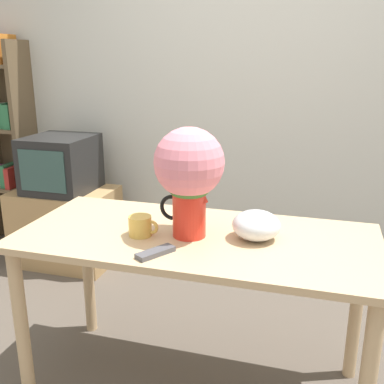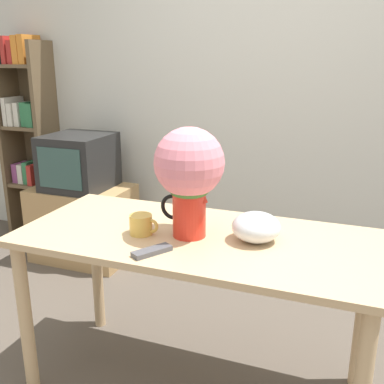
% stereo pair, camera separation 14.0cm
% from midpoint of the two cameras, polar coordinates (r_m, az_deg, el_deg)
% --- Properties ---
extents(wall_back, '(8.00, 0.05, 2.60)m').
position_cam_midpoint_polar(wall_back, '(3.26, 11.83, 12.71)').
color(wall_back, silver).
rests_on(wall_back, ground_plane).
extents(table, '(1.53, 0.71, 0.78)m').
position_cam_midpoint_polar(table, '(1.97, 2.58, -8.50)').
color(table, tan).
rests_on(table, ground_plane).
extents(flower_vase, '(0.29, 0.29, 0.46)m').
position_cam_midpoint_polar(flower_vase, '(1.83, 1.82, 2.60)').
color(flower_vase, red).
rests_on(flower_vase, table).
extents(coffee_mug, '(0.13, 0.10, 0.09)m').
position_cam_midpoint_polar(coffee_mug, '(1.93, -4.37, -4.17)').
color(coffee_mug, gold).
rests_on(coffee_mug, table).
extents(white_bowl, '(0.20, 0.20, 0.12)m').
position_cam_midpoint_polar(white_bowl, '(1.87, 10.28, -4.42)').
color(white_bowl, silver).
rests_on(white_bowl, table).
extents(remote_control, '(0.13, 0.16, 0.02)m').
position_cam_midpoint_polar(remote_control, '(1.75, -2.82, -7.56)').
color(remote_control, '#4C4C51').
rests_on(remote_control, table).
extents(tv_stand, '(0.72, 0.50, 0.57)m').
position_cam_midpoint_polar(tv_stand, '(3.56, -12.51, -3.84)').
color(tv_stand, tan).
rests_on(tv_stand, ground_plane).
extents(tv_set, '(0.45, 0.48, 0.40)m').
position_cam_midpoint_polar(tv_set, '(3.42, -13.04, 3.77)').
color(tv_set, black).
rests_on(tv_set, tv_stand).
extents(bookshelf, '(0.42, 0.29, 1.68)m').
position_cam_midpoint_polar(bookshelf, '(4.02, -19.07, 7.75)').
color(bookshelf, brown).
rests_on(bookshelf, ground_plane).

